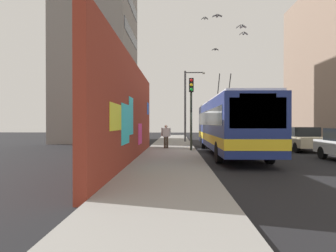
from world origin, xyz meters
TOP-DOWN VIEW (x-y plane):
  - ground_plane at (0.00, 0.00)m, footprint 80.00×80.00m
  - sidewalk_slab at (0.00, 1.60)m, footprint 48.00×3.20m
  - graffiti_wall at (-3.87, 3.35)m, footprint 14.28×0.32m
  - building_far_left at (11.67, 9.20)m, footprint 9.07×6.73m
  - city_bus at (-0.31, -1.80)m, footprint 12.00×2.55m
  - parked_car_champagne at (2.35, -7.00)m, footprint 4.80×1.84m
  - pedestrian_midblock at (2.02, 1.96)m, footprint 0.22×0.64m
  - traffic_light at (0.41, 0.35)m, footprint 0.49×0.28m
  - street_lamp at (9.08, 0.23)m, footprint 0.44×1.93m
  - flying_pigeons at (1.45, -1.73)m, footprint 8.16×2.44m

SIDE VIEW (x-z plane):
  - ground_plane at x=0.00m, z-range 0.00..0.00m
  - sidewalk_slab at x=0.00m, z-range 0.00..0.15m
  - parked_car_champagne at x=2.35m, z-range 0.05..1.63m
  - pedestrian_midblock at x=2.02m, z-range 0.28..1.84m
  - city_bus at x=-0.31m, z-range -0.71..4.25m
  - graffiti_wall at x=-3.87m, z-range 0.00..4.69m
  - traffic_light at x=0.41m, z-range 0.91..5.37m
  - street_lamp at x=9.08m, z-range 0.66..7.16m
  - flying_pigeons at x=1.45m, z-range 6.25..9.52m
  - building_far_left at x=11.67m, z-range 0.00..20.97m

